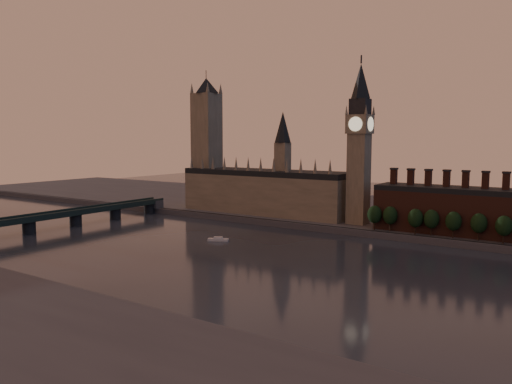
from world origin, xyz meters
The scene contains 15 objects.
ground centered at (0.00, 0.00, 0.00)m, with size 900.00×900.00×0.00m, color black.
north_bank centered at (0.00, 178.04, 2.00)m, with size 900.00×182.00×4.00m.
palace_of_westminster centered at (-64.41, 114.91, 21.63)m, with size 130.00×30.30×74.00m.
victoria_tower centered at (-120.00, 115.00, 59.09)m, with size 24.00×24.00×108.00m.
big_ben centered at (10.00, 110.00, 56.83)m, with size 15.00×15.00×107.00m.
chimney_block centered at (80.00, 110.00, 17.82)m, with size 110.00×25.00×37.00m.
embankment_tree_0 centered at (27.28, 93.81, 13.47)m, with size 8.60×8.60×14.88m.
embankment_tree_1 centered at (36.40, 95.18, 13.47)m, with size 8.60×8.60×14.88m.
embankment_tree_2 centered at (51.83, 93.57, 13.47)m, with size 8.60×8.60×14.88m.
embankment_tree_3 centered at (60.33, 95.14, 13.47)m, with size 8.60×8.60×14.88m.
embankment_tree_4 centered at (72.41, 94.57, 13.47)m, with size 8.60×8.60×14.88m.
embankment_tree_5 centered at (85.30, 95.33, 13.47)m, with size 8.60×8.60×14.88m.
embankment_tree_6 centered at (97.79, 93.82, 13.47)m, with size 8.60×8.60×14.88m.
westminster_bridge centered at (-155.00, -2.70, 7.44)m, with size 14.00×200.00×11.55m.
river_boat centered at (-42.95, 30.93, 0.92)m, with size 12.29×8.09×2.39m.
Camera 1 is at (133.44, -192.47, 59.00)m, focal length 35.00 mm.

